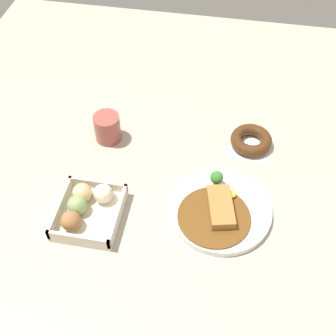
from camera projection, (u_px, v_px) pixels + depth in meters
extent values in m
plane|color=#B2A893|center=(179.00, 174.00, 1.17)|extent=(1.60, 1.60, 0.00)
cylinder|color=white|center=(220.00, 210.00, 1.09)|extent=(0.26, 0.26, 0.02)
cylinder|color=brown|center=(214.00, 217.00, 1.06)|extent=(0.18, 0.18, 0.01)
cube|color=#A87538|center=(221.00, 207.00, 1.06)|extent=(0.13, 0.08, 0.02)
cylinder|color=white|center=(231.00, 196.00, 1.10)|extent=(0.05, 0.05, 0.00)
ellipsoid|color=yellow|center=(232.00, 194.00, 1.09)|extent=(0.02, 0.02, 0.01)
cylinder|color=#8CB766|center=(216.00, 182.00, 1.12)|extent=(0.01, 0.01, 0.02)
sphere|color=#387A2D|center=(217.00, 177.00, 1.10)|extent=(0.03, 0.03, 0.03)
cube|color=beige|center=(90.00, 215.00, 1.08)|extent=(0.17, 0.15, 0.01)
cube|color=beige|center=(98.00, 185.00, 1.12)|extent=(0.01, 0.15, 0.03)
cube|color=beige|center=(78.00, 239.00, 1.01)|extent=(0.01, 0.15, 0.03)
cube|color=beige|center=(60.00, 206.00, 1.07)|extent=(0.17, 0.01, 0.03)
cube|color=beige|center=(118.00, 215.00, 1.05)|extent=(0.17, 0.01, 0.03)
sphere|color=#DBB77A|center=(82.00, 193.00, 1.09)|extent=(0.05, 0.05, 0.05)
sphere|color=#84A860|center=(77.00, 205.00, 1.06)|extent=(0.05, 0.05, 0.05)
sphere|color=#9E6B3D|center=(71.00, 221.00, 1.03)|extent=(0.05, 0.05, 0.05)
sphere|color=#EFE5C6|center=(103.00, 193.00, 1.08)|extent=(0.05, 0.05, 0.05)
cube|color=white|center=(250.00, 144.00, 1.24)|extent=(0.14, 0.14, 0.00)
torus|color=#4C2B14|center=(251.00, 140.00, 1.23)|extent=(0.12, 0.12, 0.03)
cylinder|color=#9E4C42|center=(107.00, 128.00, 1.23)|extent=(0.07, 0.07, 0.08)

